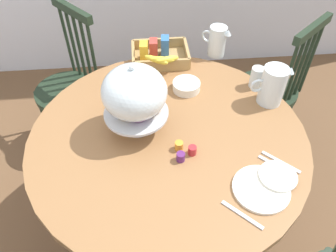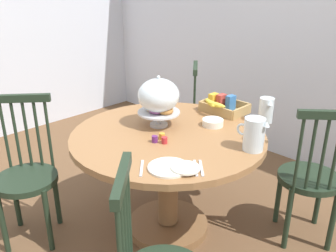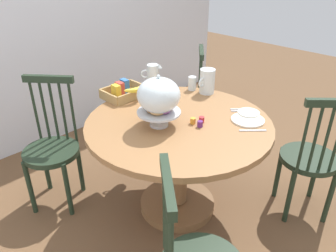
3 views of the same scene
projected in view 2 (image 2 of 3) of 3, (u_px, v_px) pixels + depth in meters
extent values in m
plane|color=brown|center=(144.00, 236.00, 2.51)|extent=(10.00, 10.00, 0.00)
cube|color=silver|center=(294.00, 21.00, 3.22)|extent=(4.80, 0.06, 2.60)
cube|color=silver|center=(13.00, 14.00, 3.84)|extent=(0.06, 4.32, 2.60)
cylinder|color=olive|center=(168.00, 136.00, 2.32)|extent=(1.24, 1.24, 0.04)
cylinder|color=brown|center=(168.00, 182.00, 2.45)|extent=(0.14, 0.14, 0.63)
cylinder|color=brown|center=(168.00, 225.00, 2.58)|extent=(0.56, 0.56, 0.06)
cylinder|color=#1E2D1E|center=(176.00, 122.00, 3.27)|extent=(0.40, 0.40, 0.04)
cylinder|color=#1E2D1E|center=(162.00, 138.00, 3.49)|extent=(0.04, 0.04, 0.45)
cylinder|color=#1E2D1E|center=(159.00, 151.00, 3.24)|extent=(0.04, 0.04, 0.45)
cylinder|color=#1E2D1E|center=(191.00, 139.00, 3.47)|extent=(0.04, 0.04, 0.45)
cylinder|color=#1E2D1E|center=(191.00, 152.00, 3.22)|extent=(0.04, 0.04, 0.45)
cylinder|color=#1E2D1E|center=(195.00, 93.00, 3.30)|extent=(0.02, 0.02, 0.48)
cylinder|color=#1E2D1E|center=(195.00, 95.00, 3.23)|extent=(0.02, 0.02, 0.48)
cylinder|color=#1E2D1E|center=(195.00, 97.00, 3.17)|extent=(0.02, 0.02, 0.48)
cylinder|color=#1E2D1E|center=(194.00, 100.00, 3.10)|extent=(0.02, 0.02, 0.48)
cylinder|color=#1E2D1E|center=(194.00, 102.00, 3.04)|extent=(0.02, 0.02, 0.48)
cube|color=#1E2D1E|center=(195.00, 68.00, 3.07)|extent=(0.26, 0.30, 0.05)
cylinder|color=#1E2D1E|center=(26.00, 180.00, 2.34)|extent=(0.40, 0.40, 0.04)
cylinder|color=#1E2D1E|center=(3.00, 223.00, 2.29)|extent=(0.04, 0.04, 0.45)
cylinder|color=#1E2D1E|center=(48.00, 221.00, 2.31)|extent=(0.04, 0.04, 0.45)
cylinder|color=#1E2D1E|center=(16.00, 198.00, 2.55)|extent=(0.04, 0.04, 0.45)
cylinder|color=#1E2D1E|center=(57.00, 196.00, 2.57)|extent=(0.04, 0.04, 0.45)
cylinder|color=#1E2D1E|center=(5.00, 137.00, 2.39)|extent=(0.02, 0.02, 0.48)
cylinder|color=#1E2D1E|center=(16.00, 136.00, 2.39)|extent=(0.02, 0.02, 0.48)
cylinder|color=#1E2D1E|center=(27.00, 136.00, 2.40)|extent=(0.02, 0.02, 0.48)
cylinder|color=#1E2D1E|center=(38.00, 135.00, 2.41)|extent=(0.02, 0.02, 0.48)
cylinder|color=#1E2D1E|center=(49.00, 135.00, 2.41)|extent=(0.02, 0.02, 0.48)
cube|color=#1E2D1E|center=(21.00, 98.00, 2.30)|extent=(0.26, 0.30, 0.05)
cylinder|color=#1E2D1E|center=(123.00, 246.00, 1.42)|extent=(0.02, 0.02, 0.48)
cylinder|color=#1E2D1E|center=(125.00, 234.00, 1.48)|extent=(0.02, 0.02, 0.48)
cylinder|color=#1E2D1E|center=(127.00, 223.00, 1.55)|extent=(0.02, 0.02, 0.48)
cylinder|color=#1E2D1E|center=(129.00, 213.00, 1.61)|extent=(0.02, 0.02, 0.48)
cube|color=#1E2D1E|center=(122.00, 179.00, 1.38)|extent=(0.28, 0.28, 0.05)
cylinder|color=#1E2D1E|center=(309.00, 178.00, 2.36)|extent=(0.40, 0.40, 0.04)
cylinder|color=#1E2D1E|center=(319.00, 196.00, 2.57)|extent=(0.04, 0.04, 0.45)
cylinder|color=#1E2D1E|center=(279.00, 195.00, 2.59)|extent=(0.04, 0.04, 0.45)
cylinder|color=#1E2D1E|center=(333.00, 221.00, 2.31)|extent=(0.04, 0.04, 0.45)
cylinder|color=#1E2D1E|center=(288.00, 219.00, 2.33)|extent=(0.04, 0.04, 0.45)
cylinder|color=#1E2D1E|center=(335.00, 157.00, 2.12)|extent=(0.02, 0.02, 0.48)
cylinder|color=#1E2D1E|center=(323.00, 156.00, 2.12)|extent=(0.02, 0.02, 0.48)
cylinder|color=#1E2D1E|center=(311.00, 156.00, 2.13)|extent=(0.02, 0.02, 0.48)
cylinder|color=#1E2D1E|center=(298.00, 156.00, 2.13)|extent=(0.02, 0.02, 0.48)
cube|color=#1E2D1E|center=(330.00, 115.00, 2.02)|extent=(0.30, 0.26, 0.05)
cylinder|color=silver|center=(159.00, 125.00, 2.43)|extent=(0.12, 0.12, 0.02)
cylinder|color=silver|center=(159.00, 119.00, 2.41)|extent=(0.03, 0.03, 0.09)
cylinder|color=silver|center=(159.00, 112.00, 2.39)|extent=(0.28, 0.28, 0.01)
torus|color=#B27033|center=(166.00, 111.00, 2.35)|extent=(0.10, 0.10, 0.03)
torus|color=#D19347|center=(166.00, 107.00, 2.41)|extent=(0.10, 0.10, 0.03)
torus|color=#935628|center=(158.00, 107.00, 2.42)|extent=(0.10, 0.10, 0.03)
torus|color=tan|center=(154.00, 108.00, 2.39)|extent=(0.10, 0.10, 0.03)
torus|color=#994C84|center=(156.00, 110.00, 2.36)|extent=(0.10, 0.10, 0.03)
ellipsoid|color=silver|center=(159.00, 95.00, 2.35)|extent=(0.27, 0.27, 0.22)
sphere|color=silver|center=(158.00, 77.00, 2.30)|extent=(0.02, 0.02, 0.02)
cylinder|color=silver|center=(254.00, 134.00, 2.06)|extent=(0.12, 0.12, 0.19)
cylinder|color=orange|center=(253.00, 139.00, 2.07)|extent=(0.10, 0.10, 0.13)
cone|color=silver|center=(267.00, 124.00, 1.98)|extent=(0.04, 0.04, 0.03)
torus|color=silver|center=(242.00, 129.00, 2.10)|extent=(0.07, 0.02, 0.07)
cylinder|color=silver|center=(266.00, 110.00, 2.46)|extent=(0.10, 0.10, 0.17)
cylinder|color=white|center=(266.00, 114.00, 2.47)|extent=(0.09, 0.09, 0.12)
cone|color=silver|center=(270.00, 103.00, 2.38)|extent=(0.05, 0.05, 0.03)
torus|color=silver|center=(263.00, 106.00, 2.51)|extent=(0.07, 0.06, 0.07)
cube|color=tan|center=(224.00, 111.00, 2.68)|extent=(0.30, 0.22, 0.01)
cube|color=tan|center=(215.00, 111.00, 2.60)|extent=(0.30, 0.02, 0.07)
cube|color=tan|center=(233.00, 104.00, 2.75)|extent=(0.30, 0.02, 0.07)
cube|color=tan|center=(209.00, 102.00, 2.77)|extent=(0.02, 0.22, 0.07)
cube|color=tan|center=(242.00, 112.00, 2.58)|extent=(0.02, 0.22, 0.07)
cube|color=gold|center=(213.00, 101.00, 2.71)|extent=(0.05, 0.07, 0.11)
cube|color=#B23D33|center=(221.00, 102.00, 2.69)|extent=(0.05, 0.07, 0.11)
cube|color=#336BAD|center=(231.00, 103.00, 2.66)|extent=(0.05, 0.07, 0.11)
ellipsoid|color=yellow|center=(210.00, 103.00, 2.58)|extent=(0.14, 0.08, 0.05)
ellipsoid|color=yellow|center=(213.00, 104.00, 2.56)|extent=(0.13, 0.03, 0.05)
ellipsoid|color=yellow|center=(216.00, 105.00, 2.54)|extent=(0.14, 0.08, 0.05)
cylinder|color=white|center=(169.00, 167.00, 1.88)|extent=(0.22, 0.22, 0.01)
cylinder|color=white|center=(186.00, 168.00, 1.86)|extent=(0.15, 0.15, 0.01)
cylinder|color=white|center=(213.00, 123.00, 2.42)|extent=(0.14, 0.14, 0.04)
cylinder|color=silver|center=(260.00, 133.00, 2.17)|extent=(0.06, 0.06, 0.11)
cylinder|color=#B7282D|center=(164.00, 140.00, 2.17)|extent=(0.04, 0.04, 0.04)
cylinder|color=orange|center=(162.00, 136.00, 2.22)|extent=(0.04, 0.04, 0.04)
cylinder|color=#5B2366|center=(155.00, 139.00, 2.18)|extent=(0.04, 0.04, 0.04)
cube|color=silver|center=(196.00, 168.00, 1.89)|extent=(0.13, 0.13, 0.01)
cube|color=silver|center=(201.00, 168.00, 1.89)|extent=(0.13, 0.13, 0.01)
cube|color=silver|center=(142.00, 168.00, 1.88)|extent=(0.13, 0.13, 0.01)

